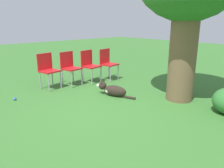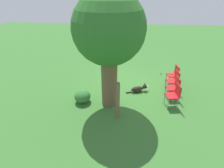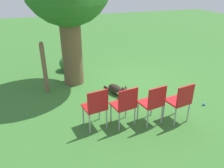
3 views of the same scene
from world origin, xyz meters
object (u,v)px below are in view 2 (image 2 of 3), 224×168
Objects in this scene: dog at (139,89)px; red_chair_0 at (174,74)px; fence_post at (118,100)px; red_chair_3 at (174,94)px; oak_tree at (109,32)px; tennis_ball at (161,74)px; red_chair_2 at (174,86)px; red_chair_1 at (174,80)px.

red_chair_0 is (-1.62, -0.81, 0.40)m from dog.
fence_post is 2.25m from red_chair_3.
red_chair_0 is at bearing -133.40° from fence_post.
oak_tree is 2.85× the size of fence_post.
fence_post is 4.25m from tennis_ball.
tennis_ball is (-2.11, -3.62, -0.69)m from fence_post.
red_chair_3 is at bearing 69.32° from red_chair_2.
dog reaches higher than tennis_ball.
fence_post reaches higher than red_chair_1.
red_chair_1 and red_chair_3 have the same top height.
red_chair_0 is at bearing -110.68° from red_chair_1.
red_chair_3 is (-1.24, 0.95, 0.40)m from dog.
red_chair_0 is at bearing 7.36° from dog.
red_chair_3 is at bearing -56.69° from dog.
tennis_ball is at bearing -99.17° from red_chair_3.
red_chair_2 is at bearing -147.14° from fence_post.
fence_post reaches higher than red_chair_2.
fence_post is at bearing 24.23° from red_chair_2.
oak_tree reaches higher than red_chair_3.
red_chair_2 is (-1.37, 0.36, 0.40)m from dog.
dog is 1.85m from red_chair_0.
dog is at bearing 55.36° from tennis_ball.
dog is at bearing -46.11° from red_chair_3.
dog is at bearing -115.15° from fence_post.
fence_post is 3.08m from red_chair_1.
oak_tree is 3.71m from red_chair_1.
tennis_ball is at bearing -96.05° from red_chair_2.
red_chair_2 is (-2.21, -1.43, -0.18)m from fence_post.
dog is 1.61m from red_chair_3.
red_chair_0 is at bearing 108.81° from tennis_ball.
red_chair_1 is at bearing -139.21° from fence_post.
fence_post is at bearing 37.98° from red_chair_0.
dog is 1.06× the size of red_chair_3.
dog is (-1.21, -0.96, -2.65)m from oak_tree.
red_chair_1 is 13.54× the size of tennis_ball.
red_chair_2 reaches higher than dog.
red_chair_0 is (-2.46, -2.60, -0.18)m from fence_post.
red_chair_0 and red_chair_3 have the same top height.
red_chair_0 is (-2.82, -1.77, -2.25)m from oak_tree.
fence_post is 2.63m from red_chair_2.
red_chair_1 is 0.60m from red_chair_2.
dog is 14.36× the size of tennis_ball.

